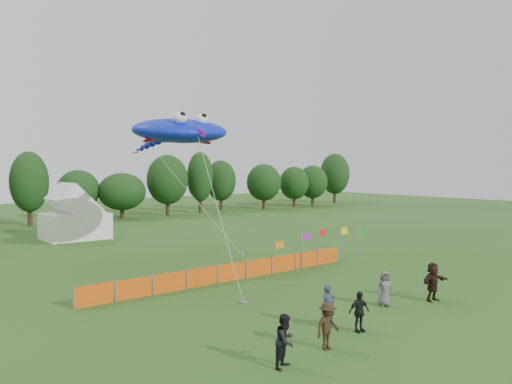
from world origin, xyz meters
TOP-DOWN VIEW (x-y plane):
  - ground at (0.00, 0.00)m, footprint 160.00×160.00m
  - treeline at (1.61, 44.93)m, footprint 104.57×8.78m
  - tent_right at (-0.63, 30.86)m, footprint 5.39×4.31m
  - barrier_fence at (0.50, 8.81)m, footprint 17.90×0.06m
  - flag_row at (8.18, 9.01)m, footprint 8.73×0.58m
  - spectator_a at (-1.35, -0.27)m, footprint 0.70×0.53m
  - spectator_b at (-5.40, -2.13)m, footprint 1.03×0.92m
  - spectator_c at (-3.17, -1.92)m, footprint 1.12×0.68m
  - spectator_d at (-0.80, -1.40)m, footprint 1.01×0.60m
  - spectator_e at (2.99, 0.18)m, footprint 0.96×0.83m
  - spectator_f at (5.53, -0.78)m, footprint 1.78×0.69m
  - stingray_kite at (1.53, 16.53)m, footprint 7.76×20.28m
  - small_kite_white at (4.07, 22.77)m, footprint 3.49×11.25m

SIDE VIEW (x-z plane):
  - ground at x=0.00m, z-range 0.00..0.00m
  - barrier_fence at x=0.50m, z-range 0.00..1.00m
  - spectator_d at x=-0.80m, z-range 0.00..1.61m
  - spectator_e at x=2.99m, z-range 0.00..1.66m
  - spectator_c at x=-3.17m, z-range 0.00..1.70m
  - spectator_a at x=-1.35m, z-range 0.00..1.73m
  - spectator_b at x=-5.40m, z-range 0.00..1.75m
  - spectator_f at x=5.53m, z-range 0.00..1.88m
  - flag_row at x=8.18m, z-range 0.30..2.57m
  - tent_right at x=-0.63m, z-range 0.02..3.82m
  - treeline at x=1.61m, z-range 0.00..8.36m
  - small_kite_white at x=4.07m, z-range 1.68..11.74m
  - stingray_kite at x=1.53m, z-range 3.86..14.00m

